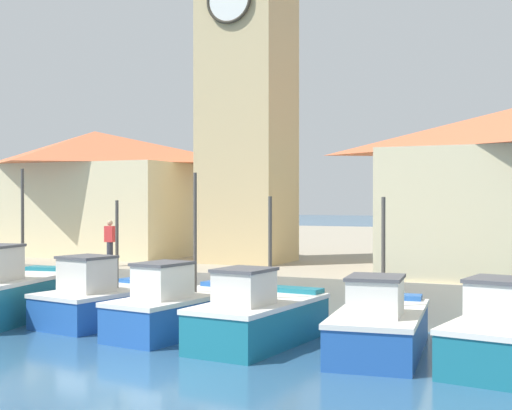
% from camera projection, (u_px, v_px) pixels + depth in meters
% --- Properties ---
extents(ground_plane, '(300.00, 300.00, 0.00)m').
position_uv_depth(ground_plane, '(106.00, 384.00, 14.21)').
color(ground_plane, '#2D567A').
extents(quay_wharf, '(120.00, 40.00, 1.35)m').
position_uv_depth(quay_wharf, '(409.00, 253.00, 40.01)').
color(quay_wharf, '#9E937F').
rests_on(quay_wharf, ground).
extents(fishing_boat_far_left, '(2.81, 5.43, 4.66)m').
position_uv_depth(fishing_boat_far_left, '(10.00, 294.00, 21.68)').
color(fishing_boat_far_left, '#196B7F').
rests_on(fishing_boat_far_left, ground).
extents(fishing_boat_left_outer, '(2.82, 4.40, 3.66)m').
position_uv_depth(fishing_boat_left_outer, '(103.00, 300.00, 21.14)').
color(fishing_boat_left_outer, '#2356A8').
rests_on(fishing_boat_left_outer, ground).
extents(fishing_boat_left_inner, '(2.42, 5.03, 4.45)m').
position_uv_depth(fishing_boat_left_inner, '(181.00, 308.00, 19.62)').
color(fishing_boat_left_inner, '#2356A8').
rests_on(fishing_boat_left_inner, ground).
extents(fishing_boat_mid_left, '(2.34, 4.63, 3.77)m').
position_uv_depth(fishing_boat_mid_left, '(259.00, 317.00, 18.05)').
color(fishing_boat_mid_left, '#196B7F').
rests_on(fishing_boat_mid_left, ground).
extents(fishing_boat_center, '(2.52, 4.86, 3.75)m').
position_uv_depth(fishing_boat_center, '(380.00, 326.00, 17.00)').
color(fishing_boat_center, '#2356A8').
rests_on(fishing_boat_center, ground).
extents(fishing_boat_mid_right, '(2.63, 4.76, 4.20)m').
position_uv_depth(fishing_boat_mid_right, '(507.00, 335.00, 15.67)').
color(fishing_boat_mid_right, '#196B7F').
rests_on(fishing_boat_mid_right, ground).
extents(clock_tower, '(3.49, 3.49, 15.21)m').
position_uv_depth(clock_tower, '(248.00, 70.00, 26.65)').
color(clock_tower, tan).
rests_on(clock_tower, quay_wharf).
extents(warehouse_left, '(10.41, 7.29, 5.37)m').
position_uv_depth(warehouse_left, '(95.00, 191.00, 31.58)').
color(warehouse_left, beige).
rests_on(warehouse_left, quay_wharf).
extents(dock_worker_near_tower, '(0.34, 0.22, 1.62)m').
position_uv_depth(dock_worker_near_tower, '(110.00, 242.00, 24.95)').
color(dock_worker_near_tower, '#33333D').
rests_on(dock_worker_near_tower, quay_wharf).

